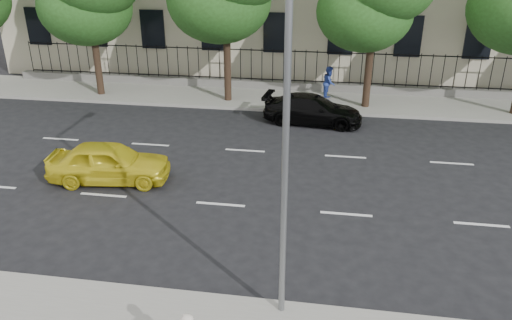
{
  "coord_description": "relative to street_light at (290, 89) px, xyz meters",
  "views": [
    {
      "loc": [
        3.33,
        -11.23,
        7.86
      ],
      "look_at": [
        1.08,
        3.0,
        1.42
      ],
      "focal_mm": 35.0,
      "sensor_mm": 36.0,
      "label": 1
    }
  ],
  "objects": [
    {
      "name": "black_sedan",
      "position": [
        -0.01,
        12.48,
        -4.49
      ],
      "size": [
        4.68,
        2.29,
        1.31
      ],
      "primitive_type": "imported",
      "rotation": [
        0.0,
        0.0,
        1.47
      ],
      "color": "black",
      "rests_on": "ground"
    },
    {
      "name": "far_sidewalk",
      "position": [
        -2.5,
        15.77,
        -5.07
      ],
      "size": [
        60.0,
        4.0,
        0.15
      ],
      "primitive_type": "cube",
      "color": "gray",
      "rests_on": "ground"
    },
    {
      "name": "pedestrian_far",
      "position": [
        0.64,
        15.99,
        -4.15
      ],
      "size": [
        0.75,
        0.9,
        1.69
      ],
      "primitive_type": "imported",
      "rotation": [
        0.0,
        0.0,
        1.43
      ],
      "color": "#283E96",
      "rests_on": "far_sidewalk"
    },
    {
      "name": "ground",
      "position": [
        -2.5,
        1.77,
        -5.15
      ],
      "size": [
        120.0,
        120.0,
        0.0
      ],
      "primitive_type": "plane",
      "color": "black",
      "rests_on": "ground"
    },
    {
      "name": "iron_fence",
      "position": [
        -2.5,
        17.47,
        -4.5
      ],
      "size": [
        30.0,
        0.5,
        2.2
      ],
      "color": "slate",
      "rests_on": "far_sidewalk"
    },
    {
      "name": "yellow_taxi",
      "position": [
        -6.68,
        5.34,
        -4.44
      ],
      "size": [
        4.36,
        2.19,
        1.42
      ],
      "primitive_type": "imported",
      "rotation": [
        0.0,
        0.0,
        1.7
      ],
      "color": "yellow",
      "rests_on": "ground"
    },
    {
      "name": "lane_markings",
      "position": [
        -2.5,
        6.52,
        -5.14
      ],
      "size": [
        49.6,
        4.62,
        0.01
      ],
      "primitive_type": null,
      "color": "silver",
      "rests_on": "ground"
    },
    {
      "name": "street_light",
      "position": [
        0.0,
        0.0,
        0.0
      ],
      "size": [
        0.25,
        3.32,
        8.05
      ],
      "color": "slate",
      "rests_on": "near_sidewalk"
    }
  ]
}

